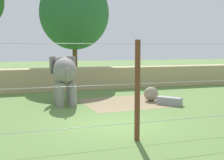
# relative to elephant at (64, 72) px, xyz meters

# --- Properties ---
(ground_plane) EXTENTS (120.00, 120.00, 0.00)m
(ground_plane) POSITION_rel_elephant_xyz_m (1.33, -5.48, -1.81)
(ground_plane) COLOR #5B7F3D
(dirt_patch) EXTENTS (5.38, 4.75, 0.01)m
(dirt_patch) POSITION_rel_elephant_xyz_m (3.56, -0.80, -1.81)
(dirt_patch) COLOR #937F5B
(dirt_patch) RESTS_ON ground
(embankment_wall) EXTENTS (36.00, 1.80, 1.67)m
(embankment_wall) POSITION_rel_elephant_xyz_m (1.33, 5.80, -0.98)
(embankment_wall) COLOR tan
(embankment_wall) RESTS_ON ground
(elephant) EXTENTS (1.56, 3.70, 2.74)m
(elephant) POSITION_rel_elephant_xyz_m (0.00, 0.00, 0.00)
(elephant) COLOR gray
(elephant) RESTS_ON ground
(enrichment_ball) EXTENTS (0.87, 0.87, 0.87)m
(enrichment_ball) POSITION_rel_elephant_xyz_m (5.12, -0.84, -1.38)
(enrichment_ball) COLOR gray
(enrichment_ball) RESTS_ON ground
(cable_fence) EXTENTS (12.48, 0.19, 3.51)m
(cable_fence) POSITION_rel_elephant_xyz_m (1.32, -7.72, -0.05)
(cable_fence) COLOR brown
(cable_fence) RESTS_ON ground
(feed_trough) EXTENTS (1.25, 1.42, 0.44)m
(feed_trough) POSITION_rel_elephant_xyz_m (5.59, -2.24, -1.59)
(feed_trough) COLOR gray
(feed_trough) RESTS_ON ground
(tree_left_of_centre) EXTENTS (6.33, 6.33, 9.70)m
(tree_left_of_centre) POSITION_rel_elephant_xyz_m (2.62, 10.35, 4.55)
(tree_left_of_centre) COLOR brown
(tree_left_of_centre) RESTS_ON ground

